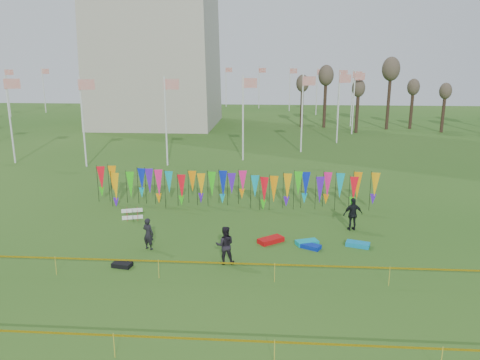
# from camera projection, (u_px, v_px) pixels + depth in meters

# --- Properties ---
(ground) EXTENTS (160.00, 160.00, 0.00)m
(ground) POSITION_uv_depth(u_px,v_px,m) (211.00, 265.00, 22.18)
(ground) COLOR #275417
(ground) RESTS_ON ground
(flagpole_ring) EXTENTS (57.40, 56.16, 8.00)m
(flagpole_ring) POSITION_uv_depth(u_px,v_px,m) (158.00, 97.00, 68.46)
(flagpole_ring) COLOR silver
(flagpole_ring) RESTS_ON ground
(banner_row) EXTENTS (18.64, 0.64, 2.37)m
(banner_row) POSITION_uv_depth(u_px,v_px,m) (233.00, 185.00, 30.61)
(banner_row) COLOR black
(banner_row) RESTS_ON ground
(caution_tape_near) EXTENTS (26.00, 0.02, 0.90)m
(caution_tape_near) POSITION_uv_depth(u_px,v_px,m) (201.00, 263.00, 20.52)
(caution_tape_near) COLOR #DDB004
(caution_tape_near) RESTS_ON ground
(caution_tape_far) EXTENTS (26.00, 0.02, 0.90)m
(caution_tape_far) POSITION_uv_depth(u_px,v_px,m) (174.00, 339.00, 14.98)
(caution_tape_far) COLOR #DDB004
(caution_tape_far) RESTS_ON ground
(box_kite) EXTENTS (0.64, 0.64, 0.70)m
(box_kite) POSITION_uv_depth(u_px,v_px,m) (132.00, 214.00, 28.35)
(box_kite) COLOR red
(box_kite) RESTS_ON ground
(person_left) EXTENTS (0.74, 0.65, 1.67)m
(person_left) POSITION_uv_depth(u_px,v_px,m) (148.00, 234.00, 23.81)
(person_left) COLOR black
(person_left) RESTS_ON ground
(person_mid) EXTENTS (0.96, 0.66, 1.85)m
(person_mid) POSITION_uv_depth(u_px,v_px,m) (225.00, 245.00, 22.14)
(person_mid) COLOR black
(person_mid) RESTS_ON ground
(person_right) EXTENTS (1.22, 0.86, 1.90)m
(person_right) POSITION_uv_depth(u_px,v_px,m) (353.00, 214.00, 26.46)
(person_right) COLOR black
(person_right) RESTS_ON ground
(kite_bag_turquoise) EXTENTS (1.29, 0.96, 0.23)m
(kite_bag_turquoise) POSITION_uv_depth(u_px,v_px,m) (307.00, 243.00, 24.56)
(kite_bag_turquoise) COLOR #0BA6AD
(kite_bag_turquoise) RESTS_ON ground
(kite_bag_blue) EXTENTS (1.14, 0.96, 0.21)m
(kite_bag_blue) POSITION_uv_depth(u_px,v_px,m) (311.00, 246.00, 24.10)
(kite_bag_blue) COLOR #0A2BAC
(kite_bag_blue) RESTS_ON ground
(kite_bag_red) EXTENTS (1.48, 1.35, 0.25)m
(kite_bag_red) POSITION_uv_depth(u_px,v_px,m) (271.00, 240.00, 24.87)
(kite_bag_red) COLOR red
(kite_bag_red) RESTS_ON ground
(kite_bag_black) EXTENTS (0.97, 0.67, 0.21)m
(kite_bag_black) POSITION_uv_depth(u_px,v_px,m) (122.00, 265.00, 21.96)
(kite_bag_black) COLOR black
(kite_bag_black) RESTS_ON ground
(kite_bag_teal) EXTENTS (1.31, 0.92, 0.23)m
(kite_bag_teal) POSITION_uv_depth(u_px,v_px,m) (358.00, 244.00, 24.33)
(kite_bag_teal) COLOR #0D8CC3
(kite_bag_teal) RESTS_ON ground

